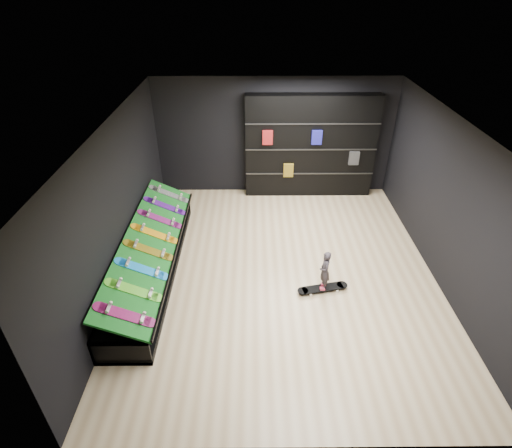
{
  "coord_description": "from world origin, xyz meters",
  "views": [
    {
      "loc": [
        -0.55,
        -6.22,
        5.13
      ],
      "look_at": [
        -0.5,
        0.2,
        1.0
      ],
      "focal_mm": 28.0,
      "sensor_mm": 36.0,
      "label": 1
    }
  ],
  "objects_px": {
    "back_shelving": "(310,147)",
    "floor_skateboard": "(322,289)",
    "child": "(324,277)",
    "display_rack": "(152,262)"
  },
  "relations": [
    {
      "from": "back_shelving",
      "to": "floor_skateboard",
      "type": "distance_m",
      "value": 4.11
    },
    {
      "from": "display_rack",
      "to": "floor_skateboard",
      "type": "height_order",
      "value": "display_rack"
    },
    {
      "from": "display_rack",
      "to": "back_shelving",
      "type": "relative_size",
      "value": 1.37
    },
    {
      "from": "floor_skateboard",
      "to": "child",
      "type": "xyz_separation_m",
      "value": [
        0.0,
        0.0,
        0.29
      ]
    },
    {
      "from": "back_shelving",
      "to": "display_rack",
      "type": "bearing_deg",
      "value": -136.08
    },
    {
      "from": "floor_skateboard",
      "to": "back_shelving",
      "type": "bearing_deg",
      "value": 75.83
    },
    {
      "from": "back_shelving",
      "to": "child",
      "type": "relative_size",
      "value": 6.81
    },
    {
      "from": "back_shelving",
      "to": "child",
      "type": "distance_m",
      "value": 4.03
    },
    {
      "from": "display_rack",
      "to": "back_shelving",
      "type": "distance_m",
      "value": 4.9
    },
    {
      "from": "back_shelving",
      "to": "floor_skateboard",
      "type": "bearing_deg",
      "value": -92.24
    }
  ]
}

